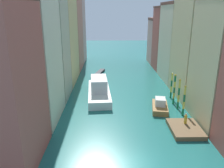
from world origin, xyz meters
name	(u,v)px	position (x,y,z in m)	size (l,w,h in m)	color
ground_plane	(121,87)	(0.00, 24.50, 0.00)	(154.00, 154.00, 0.00)	#1E6B66
building_left_0	(0,85)	(-12.70, 0.99, 8.09)	(6.48, 9.08, 16.16)	#B25147
building_left_1	(30,49)	(-12.70, 10.49, 10.00)	(6.48, 9.34, 19.98)	beige
building_left_2	(46,32)	(-12.70, 19.24, 11.30)	(6.48, 7.37, 22.58)	#BCB299
building_left_3	(59,30)	(-12.70, 29.10, 11.04)	(6.48, 12.12, 22.04)	#DBB77A
building_left_4	(68,28)	(-12.70, 40.63, 10.64)	(6.48, 10.55, 21.26)	#C6705B
building_left_5	(74,28)	(-12.70, 50.39, 9.98)	(6.48, 8.89, 19.94)	tan
building_right_2	(198,38)	(12.70, 19.36, 10.36)	(6.48, 10.32, 20.70)	beige
building_right_3	(179,42)	(12.70, 30.02, 8.27)	(6.48, 11.12, 16.52)	beige
building_right_4	(167,38)	(12.70, 39.82, 7.95)	(6.48, 8.03, 15.88)	#B25147
building_right_5	(160,41)	(12.70, 47.66, 6.45)	(6.48, 7.71, 12.87)	tan
waterfront_dock	(185,129)	(7.31, 6.49, 0.28)	(3.83, 5.02, 0.57)	brown
person_on_dock	(186,119)	(7.58, 7.42, 1.22)	(0.36, 0.36, 1.41)	gold
mooring_pole_0	(184,100)	(8.40, 11.00, 2.38)	(0.33, 0.33, 4.66)	#197247
mooring_pole_1	(179,94)	(8.35, 13.43, 2.49)	(0.31, 0.31, 4.89)	#197247
mooring_pole_2	(174,89)	(8.22, 15.52, 2.60)	(0.34, 0.34, 5.09)	#197247
mooring_pole_3	(171,85)	(8.49, 18.20, 2.35)	(0.32, 0.32, 4.60)	#197247
vaporetto_white	(99,90)	(-4.18, 19.00, 1.29)	(4.54, 12.39, 3.56)	white
gondola_black	(98,74)	(-4.94, 33.89, 0.27)	(3.13, 8.10, 0.53)	black
motorboat_0	(160,106)	(5.46, 13.05, 0.66)	(3.10, 5.34, 1.94)	olive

